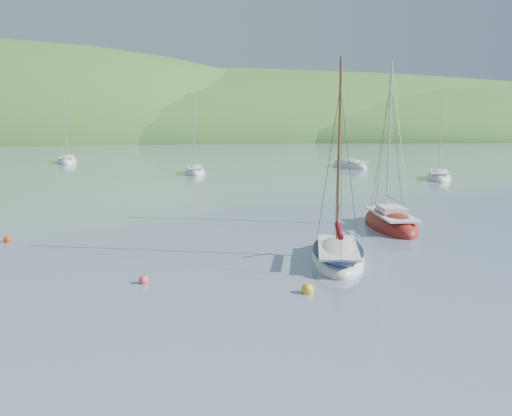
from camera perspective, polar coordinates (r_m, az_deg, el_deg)
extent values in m
plane|color=slate|center=(21.57, 1.11, -8.28)|extent=(700.00, 700.00, 0.00)
ellipsoid|color=#2A6727|center=(190.39, -8.28, 7.06)|extent=(440.00, 110.00, 44.00)
ellipsoid|color=#2A6727|center=(203.27, 18.26, 6.83)|extent=(240.00, 100.00, 34.00)
ellipsoid|color=white|center=(26.07, 8.14, -5.05)|extent=(3.87, 6.72, 1.55)
cube|color=silver|center=(25.82, 8.18, -3.92)|extent=(2.94, 5.22, 0.10)
cylinder|color=brown|center=(26.10, 8.30, 5.51)|extent=(0.12, 0.12, 8.44)
ellipsoid|color=#0D1638|center=(25.97, 8.17, -4.07)|extent=(3.81, 6.64, 0.27)
cylinder|color=maroon|center=(25.01, 8.30, -2.21)|extent=(1.01, 3.00, 0.24)
ellipsoid|color=maroon|center=(34.51, 13.27, -1.67)|extent=(3.13, 7.27, 1.95)
cube|color=silver|center=(34.26, 13.38, -0.58)|extent=(2.35, 5.66, 0.10)
cylinder|color=silver|center=(34.76, 13.17, 6.81)|extent=(0.12, 0.12, 8.83)
cube|color=silver|center=(34.22, 13.40, -0.19)|extent=(1.52, 2.10, 0.42)
cylinder|color=silver|center=(33.45, 13.79, 0.75)|extent=(0.43, 3.38, 0.09)
ellipsoid|color=white|center=(66.02, -6.12, 3.56)|extent=(2.46, 6.51, 1.76)
cube|color=silver|center=(65.83, -6.13, 4.09)|extent=(1.84, 5.08, 0.10)
cylinder|color=silver|center=(66.51, -6.20, 7.44)|extent=(0.12, 0.12, 7.73)
ellipsoid|color=white|center=(74.67, 9.33, 4.14)|extent=(4.06, 7.83, 2.03)
cube|color=silver|center=(74.48, 9.41, 4.68)|extent=(3.08, 6.09, 0.10)
cylinder|color=silver|center=(75.18, 9.09, 8.11)|extent=(0.12, 0.12, 8.95)
ellipsoid|color=white|center=(85.75, -18.38, 4.42)|extent=(3.47, 7.67, 2.02)
cube|color=silver|center=(85.56, -18.41, 4.89)|extent=(2.62, 5.97, 0.10)
cylinder|color=silver|center=(86.42, -18.53, 7.85)|extent=(0.12, 0.12, 8.89)
ellipsoid|color=white|center=(62.74, 17.84, 2.89)|extent=(4.92, 7.04, 1.82)
cube|color=silver|center=(62.55, 17.87, 3.46)|extent=(3.76, 5.46, 0.10)
cylinder|color=silver|center=(63.25, 18.01, 7.11)|extent=(0.12, 0.12, 8.00)
sphere|color=gold|center=(21.36, 5.17, -8.15)|extent=(0.48, 0.48, 0.48)
sphere|color=#F24D4F|center=(22.89, -11.18, -7.11)|extent=(0.38, 0.38, 0.38)
sphere|color=red|center=(33.39, 15.58, -2.15)|extent=(0.44, 0.44, 0.44)
sphere|color=red|center=(32.40, -23.61, -2.93)|extent=(0.38, 0.38, 0.38)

